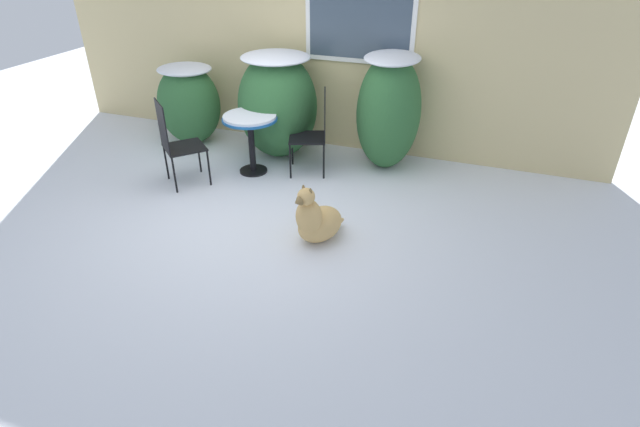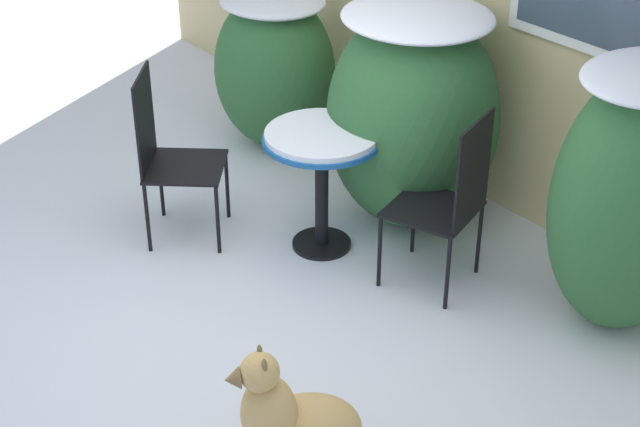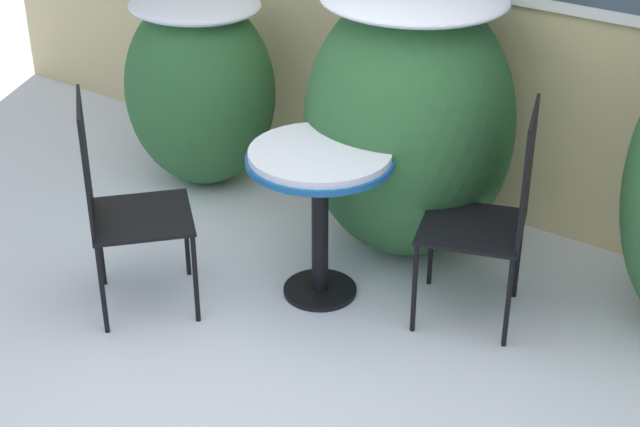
% 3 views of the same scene
% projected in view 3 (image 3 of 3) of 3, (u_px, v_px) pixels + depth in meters
% --- Properties ---
extents(shrub_left, '(0.91, 0.83, 1.14)m').
position_uv_depth(shrub_left, '(200.00, 85.00, 5.69)').
color(shrub_left, '#2D6033').
rests_on(shrub_left, ground_plane).
extents(shrub_middle, '(1.08, 1.03, 1.42)m').
position_uv_depth(shrub_middle, '(409.00, 118.00, 4.92)').
color(shrub_middle, '#2D6033').
rests_on(shrub_middle, ground_plane).
extents(patio_table, '(0.70, 0.70, 0.78)m').
position_uv_depth(patio_table, '(320.00, 178.00, 4.57)').
color(patio_table, black).
rests_on(patio_table, ground_plane).
extents(patio_chair_near_table, '(0.59, 0.59, 1.07)m').
position_uv_depth(patio_chair_near_table, '(495.00, 210.00, 4.41)').
color(patio_chair_near_table, black).
rests_on(patio_chair_near_table, ground_plane).
extents(patio_chair_far_side, '(0.65, 0.65, 1.07)m').
position_uv_depth(patio_chair_far_side, '(119.00, 200.00, 4.50)').
color(patio_chair_far_side, black).
rests_on(patio_chair_far_side, ground_plane).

